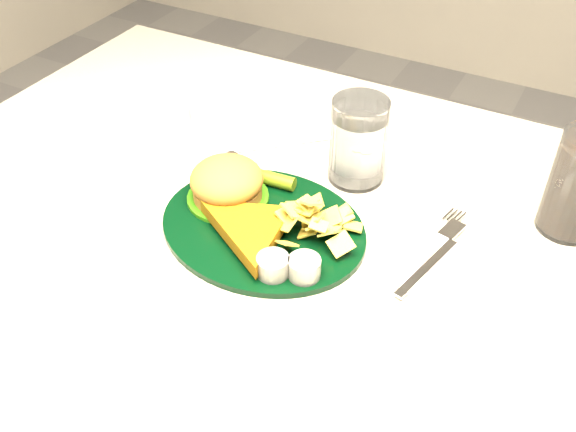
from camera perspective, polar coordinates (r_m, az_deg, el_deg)
name	(u,v)px	position (r m, az deg, el deg)	size (l,w,h in m)	color
table	(309,405)	(1.09, 1.88, -16.41)	(1.20, 0.80, 0.75)	#AAA399
dinner_plate	(262,211)	(0.79, -2.28, 0.44)	(0.27, 0.22, 0.06)	black
water_glass	(358,141)	(0.87, 6.26, 6.63)	(0.08, 0.08, 0.12)	white
fork_napkin	(429,263)	(0.78, 12.44, -4.08)	(0.12, 0.16, 0.01)	white
spoon	(210,183)	(0.89, -6.95, 2.95)	(0.03, 0.13, 0.01)	silver
ramekin	(206,110)	(1.03, -7.34, 9.31)	(0.05, 0.05, 0.03)	white
wrapped_straw	(300,142)	(0.97, 1.05, 6.63)	(0.20, 0.07, 0.01)	white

